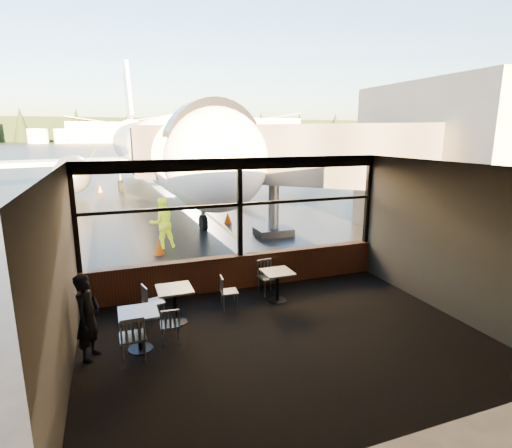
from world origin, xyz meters
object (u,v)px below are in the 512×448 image
airliner (153,109)px  jet_bridge (281,177)px  cafe_table_left (139,331)px  cone_nose (228,218)px  cafe_table_near (277,286)px  chair_mid_s (170,325)px  cone_wing (100,189)px  chair_mid_w (154,303)px  cafe_table_mid (175,306)px  cone_extra (159,247)px  passenger (88,317)px  ground_crew (162,223)px  chair_left_s (133,337)px  chair_near_w (229,292)px  chair_near_n (268,278)px

airliner → jet_bridge: size_ratio=3.49×
cafe_table_left → cone_nose: (4.71, 10.12, -0.13)m
cafe_table_near → cone_nose: (1.31, 8.91, -0.13)m
chair_mid_s → cone_wing: size_ratio=1.61×
airliner → chair_mid_w: bearing=-99.2°
cafe_table_mid → cone_nose: cafe_table_mid is taller
airliner → cone_extra: bearing=-98.8°
cafe_table_mid → cone_nose: 10.01m
passenger → ground_crew: (2.23, 7.04, 0.11)m
airliner → chair_left_s: airliner is taller
chair_near_w → passenger: 3.31m
airliner → chair_mid_s: (-2.25, -21.77, -5.31)m
chair_near_w → cone_wing: bearing=-165.9°
cafe_table_left → cone_wing: size_ratio=1.61×
cafe_table_near → ground_crew: ground_crew is taller
jet_bridge → cone_wing: jet_bridge is taller
passenger → cone_wing: 22.99m
cafe_table_left → ground_crew: 7.19m
chair_left_s → chair_mid_s: bearing=29.8°
cafe_table_mid → cone_extra: (0.28, 5.37, -0.14)m
chair_left_s → cone_nose: 11.57m
airliner → chair_left_s: bearing=-100.1°
cafe_table_mid → passenger: passenger is taller
cafe_table_mid → cone_wing: cafe_table_mid is taller
jet_bridge → cone_nose: bearing=127.3°
passenger → cone_wing: (-0.13, 22.98, -0.57)m
chair_near_w → chair_near_n: size_ratio=0.89×
cone_extra → airliner: bearing=83.6°
cafe_table_mid → chair_mid_s: 0.88m
jet_bridge → cone_extra: (-5.31, -1.62, -2.07)m
chair_mid_s → cone_wing: 23.00m
chair_near_w → chair_mid_w: bearing=-81.7°
ground_crew → cone_nose: bearing=-148.2°
airliner → cafe_table_left: bearing=-99.9°
jet_bridge → ground_crew: bearing=-170.7°
cone_wing → chair_left_s: bearing=-87.9°
chair_near_w → cone_extra: (-1.06, 5.03, -0.14)m
airliner → chair_near_n: 20.81m
chair_left_s → cafe_table_near: bearing=23.7°
chair_left_s → ground_crew: bearing=78.1°
chair_near_n → ground_crew: (-1.99, 5.36, 0.47)m
cafe_table_near → chair_mid_w: 3.01m
cafe_table_near → cone_extra: 5.55m
cafe_table_left → cone_nose: 11.16m
airliner → chair_near_n: (0.50, -20.13, -5.26)m
chair_near_w → cone_wing: 21.98m
chair_near_n → cone_nose: 8.55m
cafe_table_near → chair_left_s: chair_left_s is taller
cone_wing → airliner: bearing=-16.9°
airliner → chair_near_w: (-0.68, -20.58, -5.31)m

